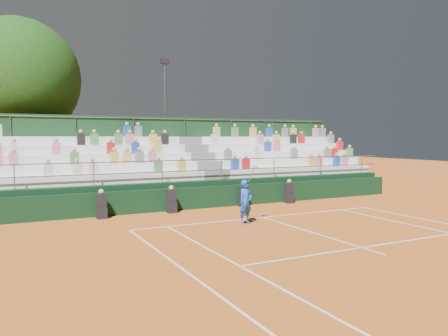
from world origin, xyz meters
name	(u,v)px	position (x,y,z in m)	size (l,w,h in m)	color
ground	(263,217)	(0.00, 0.00, 0.00)	(90.00, 90.00, 0.00)	#C15F20
courtside_wall	(227,196)	(0.00, 3.20, 0.50)	(20.00, 0.15, 1.00)	black
line_officials	(207,199)	(-1.24, 2.75, 0.48)	(9.55, 0.40, 1.19)	black
grandstand	(199,178)	(0.01, 6.44, 1.07)	(20.00, 5.20, 4.40)	black
tennis_player	(246,202)	(-1.31, -0.88, 0.84)	(0.88, 0.55, 2.22)	blue
tree_east	(18,79)	(-8.50, 12.19, 6.48)	(6.80, 6.80, 9.89)	#322012
floodlight_mast	(165,113)	(0.23, 12.50, 4.87)	(0.60, 0.25, 8.39)	gray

